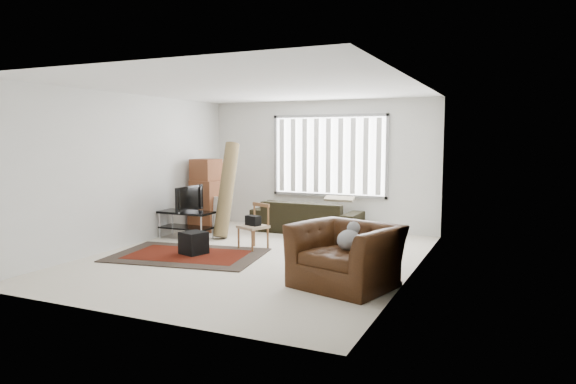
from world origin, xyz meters
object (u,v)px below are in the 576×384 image
at_px(moving_boxes, 207,197).
at_px(side_chair, 254,224).
at_px(tv_stand, 186,219).
at_px(sofa, 307,211).
at_px(armchair, 346,251).

height_order(moving_boxes, side_chair, moving_boxes).
bearing_deg(moving_boxes, tv_stand, -81.77).
distance_m(tv_stand, sofa, 2.43).
distance_m(tv_stand, armchair, 4.20).
bearing_deg(side_chair, tv_stand, -170.81).
distance_m(moving_boxes, side_chair, 2.19).
xyz_separation_m(moving_boxes, side_chair, (1.78, -1.25, -0.25)).
xyz_separation_m(sofa, armchair, (1.92, -3.39, 0.04)).
height_order(tv_stand, moving_boxes, moving_boxes).
relative_size(side_chair, armchair, 0.53).
bearing_deg(sofa, tv_stand, 39.94).
bearing_deg(armchair, tv_stand, 170.26).
distance_m(tv_stand, moving_boxes, 0.99).
distance_m(sofa, side_chair, 1.90).
height_order(tv_stand, sofa, sofa).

